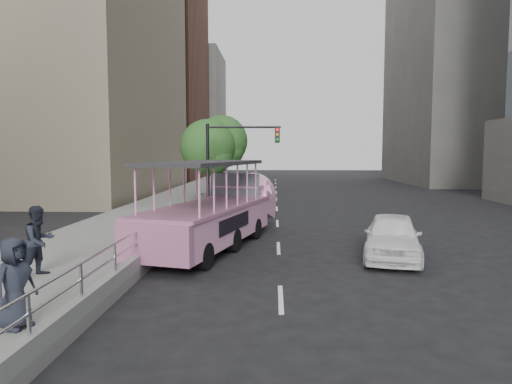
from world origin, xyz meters
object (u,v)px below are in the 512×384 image
at_px(pedestrian_far, 15,283).
at_px(traffic_signal, 229,154).
at_px(pedestrian_mid, 39,241).
at_px(car, 392,236).
at_px(parking_sign, 199,190).
at_px(street_tree_near, 209,149).
at_px(street_tree_far, 223,143).
at_px(duck_boat, 218,214).

height_order(pedestrian_far, traffic_signal, traffic_signal).
relative_size(pedestrian_mid, pedestrian_far, 1.09).
bearing_deg(pedestrian_far, pedestrian_mid, 39.39).
distance_m(car, parking_sign, 10.93).
height_order(traffic_signal, street_tree_near, street_tree_near).
bearing_deg(street_tree_far, pedestrian_far, -91.97).
height_order(pedestrian_mid, pedestrian_far, pedestrian_mid).
xyz_separation_m(car, pedestrian_mid, (-10.30, -3.64, 0.48)).
relative_size(car, street_tree_far, 0.70).
height_order(duck_boat, street_tree_far, street_tree_far).
relative_size(pedestrian_mid, street_tree_far, 0.29).
relative_size(pedestrian_far, traffic_signal, 0.33).
xyz_separation_m(pedestrian_mid, traffic_signal, (3.75, 13.70, 2.25)).
distance_m(duck_boat, traffic_signal, 8.21).
bearing_deg(duck_boat, traffic_signal, 92.50).
bearing_deg(street_tree_near, street_tree_far, 88.09).
relative_size(car, traffic_signal, 0.87).
bearing_deg(traffic_signal, pedestrian_mid, -105.31).
bearing_deg(street_tree_near, parking_sign, -87.06).
relative_size(pedestrian_far, parking_sign, 0.65).
height_order(pedestrian_far, street_tree_far, street_tree_far).
xyz_separation_m(duck_boat, street_tree_near, (-1.94, 11.31, 2.60)).
distance_m(pedestrian_mid, parking_sign, 11.47).
xyz_separation_m(street_tree_near, street_tree_far, (0.20, 6.00, 0.49)).
bearing_deg(parking_sign, street_tree_near, 92.94).
relative_size(duck_boat, parking_sign, 3.80).
distance_m(pedestrian_mid, pedestrian_far, 3.89).
bearing_deg(duck_boat, pedestrian_mid, -125.15).
relative_size(traffic_signal, street_tree_far, 0.81).
bearing_deg(duck_boat, street_tree_far, 95.74).
bearing_deg(traffic_signal, street_tree_near, 114.98).
xyz_separation_m(car, street_tree_near, (-8.14, 13.48, 3.05)).
distance_m(car, street_tree_far, 21.33).
bearing_deg(street_tree_far, duck_boat, -84.26).
relative_size(duck_boat, traffic_signal, 1.95).
relative_size(duck_boat, street_tree_near, 1.78).
distance_m(duck_boat, pedestrian_mid, 7.11).
xyz_separation_m(car, street_tree_far, (-7.94, 19.48, 3.54)).
bearing_deg(duck_boat, parking_sign, 106.90).
bearing_deg(duck_boat, car, -19.28).
relative_size(duck_boat, pedestrian_mid, 5.36).
bearing_deg(pedestrian_mid, pedestrian_far, -136.52).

